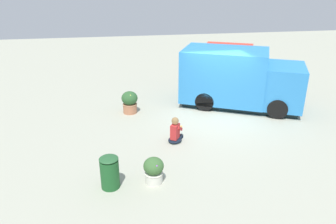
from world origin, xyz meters
name	(u,v)px	position (x,y,z in m)	size (l,w,h in m)	color
ground_plane	(217,118)	(0.00, 0.00, 0.00)	(40.00, 40.00, 0.00)	#A3A591
food_truck	(238,80)	(-1.19, 1.23, 1.14)	(4.34, 5.34, 2.39)	#2D82CB
person_customer	(175,132)	(1.65, -2.01, 0.36)	(0.74, 0.66, 0.89)	black
planter_flowering_near	(154,170)	(3.87, -3.03, 0.39)	(0.54, 0.54, 0.74)	silver
planter_flowering_far	(130,102)	(-1.11, -3.36, 0.48)	(0.65, 0.65, 0.91)	#B16E4D
trash_bin	(110,172)	(3.88, -4.18, 0.46)	(0.50, 0.50, 0.90)	#1B5325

